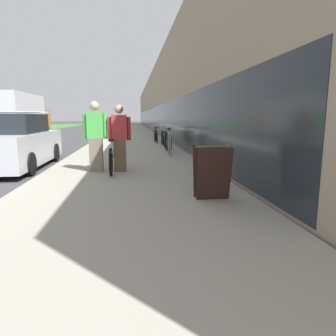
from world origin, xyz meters
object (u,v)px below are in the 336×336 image
Objects in this scene: cruiser_bike_farthest at (156,136)px; parked_sedan_curbside at (12,144)px; bike_rack_hoop at (169,142)px; sandwich_board_sign at (212,172)px; moving_truck at (19,117)px; person_bystander at (96,137)px; person_rider at (120,138)px; cruiser_bike_middle at (164,138)px; tandem_bicycle at (113,156)px; cruiser_bike_nearest at (168,142)px.

parked_sedan_curbside is at bearing -123.29° from cruiser_bike_farthest.
sandwich_board_sign reaches higher than bike_rack_hoop.
moving_truck is at bearing 128.87° from bike_rack_hoop.
sandwich_board_sign reaches higher than cruiser_bike_farthest.
sandwich_board_sign is at bearing -51.93° from person_bystander.
person_rider is 0.91× the size of cruiser_bike_farthest.
cruiser_bike_middle is at bearing 89.01° from sandwich_board_sign.
cruiser_bike_middle is (2.39, 6.37, -0.49)m from person_bystander.
tandem_bicycle is 0.71m from person_bystander.
moving_truck is (-6.52, 13.54, 0.50)m from person_bystander.
moving_truck reaches higher than person_bystander.
moving_truck is (-8.73, 4.93, 1.02)m from cruiser_bike_farthest.
cruiser_bike_middle reaches higher than sandwich_board_sign.
cruiser_bike_farthest is (2.21, 8.61, -0.51)m from person_bystander.
person_rider is at bearing -105.56° from cruiser_bike_middle.
cruiser_bike_farthest is 11.46m from sandwich_board_sign.
person_bystander is 4.67m from cruiser_bike_nearest.
person_rider is 3.23m from bike_rack_hoop.
person_rider is 6.71m from cruiser_bike_middle.
cruiser_bike_nearest is 0.97× the size of cruiser_bike_middle.
person_bystander is 0.23× the size of moving_truck.
person_rider is at bearing -7.12° from person_bystander.
person_bystander is 6.82m from cruiser_bike_middle.
moving_truck is (-8.92, 7.17, 0.99)m from cruiser_bike_middle.
sandwich_board_sign is at bearing -59.50° from person_rider.
moving_truck is at bearing 150.54° from cruiser_bike_farthest.
cruiser_bike_middle is at bearing 87.14° from bike_rack_hoop.
cruiser_bike_middle is (1.99, 6.11, 0.03)m from tandem_bicycle.
person_rider is 0.22× the size of moving_truck.
cruiser_bike_middle is at bearing 88.41° from cruiser_bike_nearest.
cruiser_bike_farthest is at bearing 90.11° from sandwich_board_sign.
cruiser_bike_farthest is (-0.18, 2.24, -0.03)m from cruiser_bike_middle.
tandem_bicycle is 3.11× the size of bike_rack_hoop.
cruiser_bike_nearest reaches higher than sandwich_board_sign.
bike_rack_hoop is at bearing -51.13° from moving_truck.
cruiser_bike_middle is at bearing -38.80° from moving_truck.
person_bystander is at bearing -64.28° from moving_truck.
moving_truck is (-7.12, 13.62, 0.55)m from person_rider.
tandem_bicycle is at bearing -62.44° from moving_truck.
moving_truck reaches higher than cruiser_bike_middle.
cruiser_bike_nearest is 4.59m from cruiser_bike_farthest.
cruiser_bike_farthest reaches higher than bike_rack_hoop.
moving_truck reaches higher than parked_sedan_curbside.
person_bystander is 0.96× the size of cruiser_bike_farthest.
cruiser_bike_nearest is at bearing 59.92° from person_bystander.
moving_truck is (-6.93, 13.28, 1.02)m from tandem_bicycle.
sandwich_board_sign is (0.02, -5.56, -0.06)m from bike_rack_hoop.
sandwich_board_sign is 18.61m from moving_truck.
cruiser_bike_nearest is (2.33, 4.02, -0.48)m from person_bystander.
person_bystander is 2.08× the size of bike_rack_hoop.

